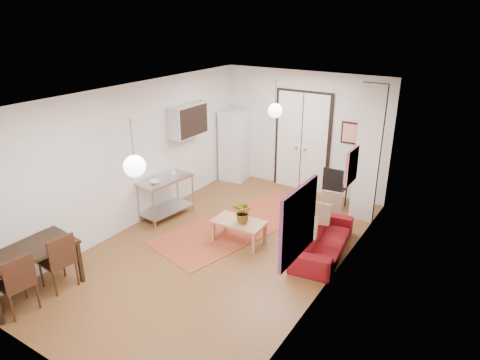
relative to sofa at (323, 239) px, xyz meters
The scene contains 27 objects.
floor 1.89m from the sofa, 153.07° to the right, with size 7.00×7.00×0.00m, color brown.
ceiling 3.22m from the sofa, 153.07° to the right, with size 4.20×7.00×0.02m, color white.
wall_back 3.34m from the sofa, 122.12° to the left, with size 4.20×0.02×2.90m, color silver.
wall_front 4.80m from the sofa, 110.97° to the right, with size 4.20×0.02×2.90m, color silver.
wall_left 4.03m from the sofa, 167.34° to the right, with size 0.02×7.00×2.90m, color silver.
wall_right 1.51m from the sofa, 62.86° to the right, with size 0.02×7.00×2.90m, color silver.
double_doors 3.23m from the sofa, 122.57° to the left, with size 1.44×0.06×2.50m, color silver.
stub_partition 2.08m from the sofa, 83.84° to the left, with size 0.50×0.10×2.90m, color silver.
wall_cabinet 3.99m from the sofa, 169.67° to the left, with size 0.35×1.00×0.70m, color silver.
painting_popart 2.54m from the sofa, 78.96° to the right, with size 0.05×1.00×1.00m, color red.
painting_abstract 1.58m from the sofa, ahead, with size 0.05×0.50×0.60m, color beige.
poster_back 2.98m from the sofa, 101.13° to the left, with size 0.40×0.03×0.50m, color red.
print_left 4.25m from the sofa, 162.84° to the left, with size 0.03×0.44×0.54m, color #9C6A41.
pendant_back 2.83m from the sofa, 145.30° to the left, with size 0.30×0.30×0.80m.
pendant_front 3.84m from the sofa, 120.34° to the right, with size 0.30×0.30×0.80m.
kilim_rug 1.89m from the sofa, behind, with size 1.46×3.88×0.01m, color #AD432B.
sofa is the anchor object (origin of this frame).
coffee_table 1.59m from the sofa, 162.13° to the right, with size 1.02×0.60×0.44m.
potted_plant 1.54m from the sofa, 160.95° to the right, with size 0.34×0.39×0.43m, color #39652D.
kitchen_counter 3.45m from the sofa, behind, with size 0.74×1.24×0.89m.
bowl 3.55m from the sofa, 168.40° to the right, with size 0.21×0.21×0.05m, color beige.
soap_bottle 3.49m from the sofa, behind, with size 0.08×0.09×0.19m, color #5186AF.
fridge 4.17m from the sofa, 146.01° to the left, with size 0.65×0.65×1.83m, color silver.
dining_table 4.98m from the sofa, 133.55° to the right, with size 0.94×1.48×0.78m.
dining_chair_near 4.50m from the sofa, 135.49° to the right, with size 0.50×0.68×0.96m.
dining_chair_far 5.01m from the sofa, 129.77° to the right, with size 0.50×0.68×0.96m.
black_side_chair 2.16m from the sofa, 104.06° to the left, with size 0.46×0.46×1.00m.
Camera 1 is at (4.05, -5.78, 4.19)m, focal length 32.00 mm.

